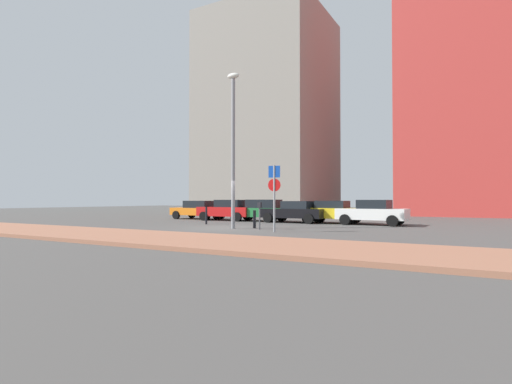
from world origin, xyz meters
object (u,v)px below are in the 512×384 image
traffic_bollard_mid (255,219)px  traffic_bollard_near (206,215)px  parked_car_orange (199,209)px  parked_car_yellow (332,211)px  parked_car_red (228,210)px  parked_car_white (373,212)px  street_lamp (233,138)px  parking_meter (260,212)px  parked_car_green (260,210)px  parking_sign_post (274,190)px  parked_car_black (295,211)px

traffic_bollard_mid → traffic_bollard_near: bearing=161.3°
parked_car_orange → traffic_bollard_near: bearing=-48.5°
parked_car_yellow → traffic_bollard_mid: size_ratio=4.20×
parked_car_red → parked_car_white: bearing=0.3°
parked_car_yellow → street_lamp: 8.68m
traffic_bollard_near → traffic_bollard_mid: size_ratio=1.14×
traffic_bollard_near → parked_car_white: bearing=25.8°
parked_car_yellow → parking_meter: size_ratio=2.89×
parked_car_orange → parked_car_green: (5.61, -0.32, 0.04)m
traffic_bollard_mid → parked_car_white: bearing=50.4°
parked_car_white → traffic_bollard_near: size_ratio=3.82×
parked_car_red → parking_sign_post: parking_sign_post is taller
traffic_bollard_near → parked_car_black: bearing=46.2°
parked_car_white → parked_car_red: bearing=-179.7°
parked_car_red → parked_car_orange: bearing=169.2°
parking_sign_post → street_lamp: bearing=162.1°
traffic_bollard_near → traffic_bollard_mid: (4.24, -1.44, -0.06)m
parked_car_orange → parked_car_black: 8.45m
parked_car_orange → parked_car_yellow: size_ratio=1.12×
parked_car_white → street_lamp: 9.57m
parked_car_green → parked_car_white: bearing=-1.5°
parked_car_red → parked_car_green: parked_car_green is taller
parked_car_green → parked_car_black: size_ratio=0.97×
parked_car_white → parked_car_orange: bearing=177.8°
parked_car_green → traffic_bollard_near: bearing=-105.5°
parked_car_green → parking_meter: (3.72, -6.81, 0.11)m
parked_car_red → street_lamp: bearing=-54.3°
street_lamp → parking_meter: bearing=-0.4°
parked_car_red → parked_car_yellow: 7.69m
parked_car_green → parking_meter: bearing=-61.4°
parked_car_green → traffic_bollard_near: 4.76m
street_lamp → traffic_bollard_near: size_ratio=7.60×
traffic_bollard_near → street_lamp: bearing=-33.1°
parked_car_red → parked_car_black: parked_car_red is taller
parked_car_red → parked_car_yellow: (7.67, 0.58, -0.02)m
parking_sign_post → street_lamp: 4.11m
parked_car_orange → parked_car_red: parked_car_red is taller
parked_car_black → traffic_bollard_near: (-4.08, -4.26, -0.19)m
parked_car_yellow → parking_sign_post: (-0.07, -8.06, 1.22)m
street_lamp → parked_car_yellow: bearing=67.4°
parked_car_green → traffic_bollard_near: parked_car_green is taller
parked_car_red → traffic_bollard_near: (1.31, -4.33, -0.24)m
parking_sign_post → street_lamp: size_ratio=0.38×
street_lamp → traffic_bollard_near: (-3.39, 2.21, -4.20)m
parked_car_orange → parking_sign_post: parking_sign_post is taller
parked_car_black → parked_car_yellow: parked_car_yellow is taller
parked_car_green → traffic_bollard_mid: 6.73m
parked_car_black → parking_meter: (0.91, -6.48, 0.16)m
parked_car_orange → parking_sign_post: bearing=-37.2°
parked_car_black → traffic_bollard_mid: bearing=-88.3°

